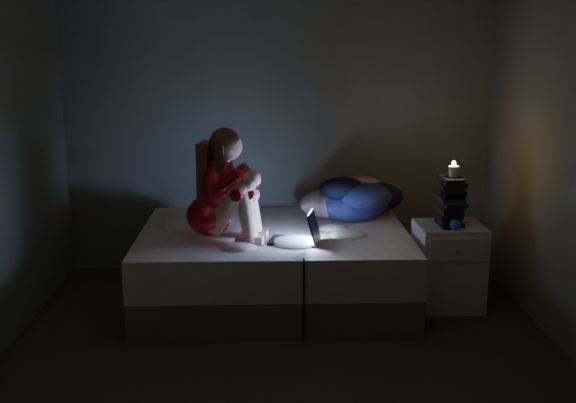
{
  "coord_description": "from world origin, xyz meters",
  "views": [
    {
      "loc": [
        -0.12,
        -4.08,
        1.99
      ],
      "look_at": [
        0.05,
        1.0,
        0.8
      ],
      "focal_mm": 44.22,
      "sensor_mm": 36.0,
      "label": 1
    }
  ],
  "objects_px": {
    "bed": "(274,265)",
    "nightstand": "(448,266)",
    "laptop": "(293,226)",
    "phone": "(444,227)",
    "woman": "(209,184)",
    "candle": "(453,175)"
  },
  "relations": [
    {
      "from": "bed",
      "to": "nightstand",
      "type": "bearing_deg",
      "value": -8.07
    },
    {
      "from": "laptop",
      "to": "phone",
      "type": "relative_size",
      "value": 2.47
    },
    {
      "from": "nightstand",
      "to": "phone",
      "type": "xyz_separation_m",
      "value": [
        -0.06,
        -0.08,
        0.32
      ]
    },
    {
      "from": "bed",
      "to": "woman",
      "type": "relative_size",
      "value": 2.45
    },
    {
      "from": "candle",
      "to": "nightstand",
      "type": "bearing_deg",
      "value": -127.33
    },
    {
      "from": "woman",
      "to": "laptop",
      "type": "relative_size",
      "value": 2.37
    },
    {
      "from": "woman",
      "to": "candle",
      "type": "height_order",
      "value": "woman"
    },
    {
      "from": "woman",
      "to": "candle",
      "type": "relative_size",
      "value": 10.24
    },
    {
      "from": "laptop",
      "to": "candle",
      "type": "height_order",
      "value": "candle"
    },
    {
      "from": "candle",
      "to": "phone",
      "type": "xyz_separation_m",
      "value": [
        -0.07,
        -0.08,
        -0.37
      ]
    },
    {
      "from": "laptop",
      "to": "nightstand",
      "type": "distance_m",
      "value": 1.23
    },
    {
      "from": "nightstand",
      "to": "phone",
      "type": "relative_size",
      "value": 4.53
    },
    {
      "from": "nightstand",
      "to": "phone",
      "type": "height_order",
      "value": "phone"
    },
    {
      "from": "woman",
      "to": "candle",
      "type": "distance_m",
      "value": 1.77
    },
    {
      "from": "woman",
      "to": "nightstand",
      "type": "distance_m",
      "value": 1.88
    },
    {
      "from": "laptop",
      "to": "bed",
      "type": "bearing_deg",
      "value": 124.6
    },
    {
      "from": "phone",
      "to": "bed",
      "type": "bearing_deg",
      "value": 167.27
    },
    {
      "from": "laptop",
      "to": "phone",
      "type": "height_order",
      "value": "laptop"
    },
    {
      "from": "nightstand",
      "to": "candle",
      "type": "relative_size",
      "value": 7.94
    },
    {
      "from": "bed",
      "to": "candle",
      "type": "distance_m",
      "value": 1.5
    },
    {
      "from": "laptop",
      "to": "candle",
      "type": "xyz_separation_m",
      "value": [
        1.17,
        0.15,
        0.34
      ]
    },
    {
      "from": "bed",
      "to": "woman",
      "type": "xyz_separation_m",
      "value": [
        -0.47,
        -0.22,
        0.69
      ]
    }
  ]
}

